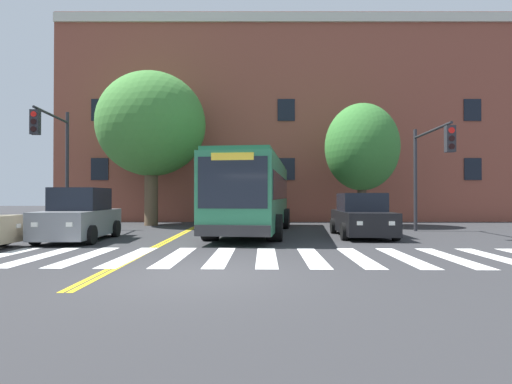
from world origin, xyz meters
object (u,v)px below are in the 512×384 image
(city_bus, at_px, (255,193))
(car_grey_near_lane, at_px, (81,217))
(car_black_far_lane, at_px, (363,217))
(car_navy_behind_bus, at_px, (238,207))
(street_tree_curbside_large, at_px, (363,147))
(traffic_light_near_corner, at_px, (431,158))
(traffic_light_far_corner, at_px, (57,148))
(street_tree_curbside_small, at_px, (153,125))

(city_bus, height_order, car_grey_near_lane, city_bus)
(car_black_far_lane, distance_m, car_navy_behind_bus, 13.61)
(city_bus, bearing_deg, street_tree_curbside_large, 32.31)
(car_navy_behind_bus, relative_size, traffic_light_near_corner, 0.97)
(traffic_light_far_corner, relative_size, street_tree_curbside_large, 0.86)
(street_tree_curbside_small, bearing_deg, car_navy_behind_bus, 53.42)
(car_navy_behind_bus, bearing_deg, street_tree_curbside_large, -44.48)
(car_grey_near_lane, height_order, traffic_light_near_corner, traffic_light_near_corner)
(city_bus, bearing_deg, traffic_light_far_corner, 179.62)
(traffic_light_far_corner, bearing_deg, traffic_light_near_corner, -3.22)
(city_bus, xyz_separation_m, car_grey_near_lane, (-6.43, -3.13, -0.89))
(traffic_light_near_corner, xyz_separation_m, traffic_light_far_corner, (-16.50, 0.93, 0.55))
(car_navy_behind_bus, bearing_deg, city_bus, -83.36)
(car_grey_near_lane, xyz_separation_m, traffic_light_far_corner, (-2.54, 3.19, 2.94))
(traffic_light_near_corner, relative_size, traffic_light_far_corner, 0.84)
(traffic_light_near_corner, relative_size, street_tree_curbside_small, 0.56)
(car_grey_near_lane, relative_size, car_navy_behind_bus, 0.93)
(car_navy_behind_bus, bearing_deg, traffic_light_near_corner, -52.74)
(car_grey_near_lane, relative_size, traffic_light_near_corner, 0.90)
(car_grey_near_lane, xyz_separation_m, car_black_far_lane, (10.83, 1.41, -0.07))
(car_black_far_lane, distance_m, traffic_light_near_corner, 4.08)
(city_bus, bearing_deg, traffic_light_near_corner, -6.58)
(city_bus, bearing_deg, street_tree_curbside_small, 142.06)
(car_navy_behind_bus, bearing_deg, car_grey_near_lane, -110.62)
(car_black_far_lane, distance_m, street_tree_curbside_large, 6.61)
(car_black_far_lane, bearing_deg, city_bus, 158.54)
(city_bus, xyz_separation_m, traffic_light_far_corner, (-8.97, 0.06, 2.06))
(car_grey_near_lane, distance_m, street_tree_curbside_large, 14.47)
(car_black_far_lane, distance_m, street_tree_curbside_small, 12.91)
(traffic_light_near_corner, bearing_deg, traffic_light_far_corner, 176.78)
(traffic_light_near_corner, bearing_deg, car_grey_near_lane, -170.79)
(city_bus, bearing_deg, car_black_far_lane, -21.46)
(street_tree_curbside_large, bearing_deg, street_tree_curbside_small, 175.97)
(car_grey_near_lane, height_order, street_tree_curbside_large, street_tree_curbside_large)
(car_navy_behind_bus, bearing_deg, car_black_far_lane, -65.55)
(city_bus, bearing_deg, car_navy_behind_bus, 96.64)
(car_grey_near_lane, xyz_separation_m, car_navy_behind_bus, (5.19, 13.80, -0.04))
(car_grey_near_lane, relative_size, street_tree_curbside_large, 0.65)
(car_black_far_lane, bearing_deg, car_grey_near_lane, -172.60)
(car_black_far_lane, xyz_separation_m, street_tree_curbside_large, (1.46, 5.43, 3.49))
(city_bus, height_order, car_navy_behind_bus, city_bus)
(car_black_far_lane, xyz_separation_m, traffic_light_far_corner, (-13.37, 1.79, 3.02))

